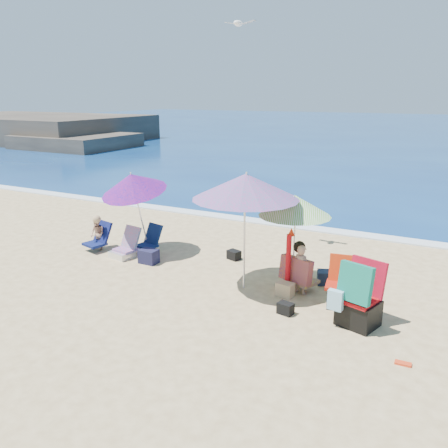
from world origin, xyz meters
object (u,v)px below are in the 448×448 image
at_px(chair_navy, 148,245).
at_px(camp_chair_left, 342,292).
at_px(camp_chair_right, 358,302).
at_px(umbrella_turquoise, 246,187).
at_px(chair_rainbow, 125,249).
at_px(umbrella_blue, 132,183).
at_px(person_left, 98,234).
at_px(furled_umbrella, 289,258).
at_px(seagull, 238,23).
at_px(person_center, 299,269).
at_px(umbrella_striped, 295,206).

xyz_separation_m(chair_navy, camp_chair_left, (4.78, -0.81, 0.10)).
bearing_deg(camp_chair_right, umbrella_turquoise, 166.92).
xyz_separation_m(umbrella_turquoise, chair_rainbow, (-3.19, 0.36, -1.82)).
height_order(umbrella_blue, person_left, umbrella_blue).
relative_size(umbrella_turquoise, furled_umbrella, 1.80).
relative_size(furled_umbrella, seagull, 1.73).
xyz_separation_m(camp_chair_left, seagull, (-3.05, 2.05, 4.81)).
bearing_deg(seagull, chair_rainbow, -138.18).
distance_m(person_center, person_left, 5.05).
bearing_deg(person_left, umbrella_striped, 1.28).
bearing_deg(umbrella_striped, chair_navy, 174.72).
relative_size(umbrella_striped, furled_umbrella, 1.45).
height_order(umbrella_turquoise, camp_chair_right, umbrella_turquoise).
bearing_deg(umbrella_blue, person_center, -4.69).
bearing_deg(camp_chair_left, umbrella_turquoise, -177.24).
distance_m(umbrella_turquoise, furled_umbrella, 1.54).
height_order(furled_umbrella, camp_chair_right, furled_umbrella).
relative_size(umbrella_striped, person_center, 1.92).
bearing_deg(camp_chair_right, person_center, 146.33).
relative_size(chair_navy, chair_rainbow, 0.92).
relative_size(furled_umbrella, camp_chair_right, 1.13).
bearing_deg(chair_navy, umbrella_turquoise, -17.12).
height_order(umbrella_blue, camp_chair_right, umbrella_blue).
relative_size(umbrella_turquoise, umbrella_striped, 1.24).
relative_size(chair_rainbow, camp_chair_right, 0.63).
bearing_deg(person_center, chair_rainbow, 179.35).
distance_m(umbrella_turquoise, chair_navy, 3.57).
bearing_deg(furled_umbrella, umbrella_turquoise, -166.54).
height_order(umbrella_blue, chair_navy, umbrella_blue).
bearing_deg(person_center, furled_umbrella, -144.40).
xyz_separation_m(umbrella_striped, seagull, (-1.96, 1.58, 3.47)).
bearing_deg(camp_chair_left, seagull, 146.04).
bearing_deg(umbrella_blue, chair_navy, 55.76).
bearing_deg(camp_chair_left, umbrella_blue, 173.52).
bearing_deg(person_left, umbrella_blue, 11.56).
xyz_separation_m(furled_umbrella, seagull, (-2.01, 1.95, 4.38)).
height_order(umbrella_striped, camp_chair_right, umbrella_striped).
xyz_separation_m(umbrella_blue, camp_chair_right, (5.34, -1.17, -1.27)).
bearing_deg(umbrella_blue, camp_chair_left, -6.48).
bearing_deg(seagull, camp_chair_left, -33.96).
xyz_separation_m(umbrella_turquoise, chair_navy, (-2.93, 0.90, -1.83)).
distance_m(umbrella_striped, camp_chair_left, 1.79).
height_order(person_left, seagull, seagull).
bearing_deg(chair_navy, person_left, -158.47).
bearing_deg(umbrella_blue, chair_rainbow, -106.91).
distance_m(person_left, seagull, 5.74).
bearing_deg(umbrella_striped, furled_umbrella, -83.04).
bearing_deg(person_left, furled_umbrella, -3.06).
bearing_deg(chair_navy, umbrella_blue, -124.24).
relative_size(camp_chair_left, person_left, 1.01).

